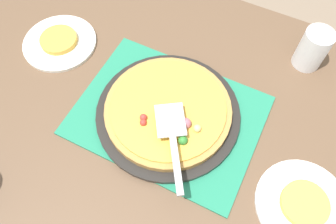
{
  "coord_description": "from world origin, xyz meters",
  "views": [
    {
      "loc": [
        0.19,
        -0.38,
        1.52
      ],
      "look_at": [
        0.0,
        0.0,
        0.77
      ],
      "focal_mm": 35.11,
      "sensor_mm": 36.0,
      "label": 1
    }
  ],
  "objects_px": {
    "served_slice_left": "(305,204)",
    "cup_far": "(313,49)",
    "pizza_server": "(173,138)",
    "served_slice_right": "(59,40)",
    "plate_far_right": "(60,43)",
    "pizza_pan": "(168,113)",
    "plate_near_left": "(303,205)",
    "pizza": "(168,110)"
  },
  "relations": [
    {
      "from": "pizza_pan",
      "to": "served_slice_left",
      "type": "xyz_separation_m",
      "value": [
        0.39,
        -0.07,
        0.01
      ]
    },
    {
      "from": "served_slice_left",
      "to": "pizza_pan",
      "type": "bearing_deg",
      "value": 169.05
    },
    {
      "from": "pizza",
      "to": "served_slice_left",
      "type": "xyz_separation_m",
      "value": [
        0.38,
        -0.07,
        -0.01
      ]
    },
    {
      "from": "served_slice_right",
      "to": "plate_far_right",
      "type": "bearing_deg",
      "value": 0.0
    },
    {
      "from": "pizza_pan",
      "to": "pizza",
      "type": "xyz_separation_m",
      "value": [
        0.0,
        -0.0,
        0.02
      ]
    },
    {
      "from": "pizza",
      "to": "cup_far",
      "type": "xyz_separation_m",
      "value": [
        0.28,
        0.34,
        0.03
      ]
    },
    {
      "from": "plate_near_left",
      "to": "plate_far_right",
      "type": "relative_size",
      "value": 1.0
    },
    {
      "from": "pizza",
      "to": "pizza_server",
      "type": "bearing_deg",
      "value": -57.19
    },
    {
      "from": "plate_far_right",
      "to": "cup_far",
      "type": "relative_size",
      "value": 1.83
    },
    {
      "from": "served_slice_right",
      "to": "pizza_pan",
      "type": "bearing_deg",
      "value": -10.75
    },
    {
      "from": "pizza_pan",
      "to": "pizza_server",
      "type": "height_order",
      "value": "pizza_server"
    },
    {
      "from": "plate_far_right",
      "to": "plate_near_left",
      "type": "bearing_deg",
      "value": -10.85
    },
    {
      "from": "plate_near_left",
      "to": "pizza_server",
      "type": "bearing_deg",
      "value": -178.72
    },
    {
      "from": "plate_near_left",
      "to": "served_slice_right",
      "type": "relative_size",
      "value": 2.0
    },
    {
      "from": "pizza_pan",
      "to": "served_slice_right",
      "type": "height_order",
      "value": "served_slice_right"
    },
    {
      "from": "cup_far",
      "to": "served_slice_left",
      "type": "bearing_deg",
      "value": -75.92
    },
    {
      "from": "pizza",
      "to": "cup_far",
      "type": "distance_m",
      "value": 0.44
    },
    {
      "from": "served_slice_left",
      "to": "served_slice_right",
      "type": "height_order",
      "value": "same"
    },
    {
      "from": "plate_far_right",
      "to": "served_slice_right",
      "type": "height_order",
      "value": "served_slice_right"
    },
    {
      "from": "pizza",
      "to": "served_slice_right",
      "type": "relative_size",
      "value": 3.0
    },
    {
      "from": "pizza",
      "to": "plate_far_right",
      "type": "height_order",
      "value": "pizza"
    },
    {
      "from": "plate_near_left",
      "to": "plate_far_right",
      "type": "distance_m",
      "value": 0.8
    },
    {
      "from": "plate_near_left",
      "to": "served_slice_right",
      "type": "bearing_deg",
      "value": 169.15
    },
    {
      "from": "served_slice_right",
      "to": "cup_far",
      "type": "distance_m",
      "value": 0.74
    },
    {
      "from": "served_slice_right",
      "to": "cup_far",
      "type": "xyz_separation_m",
      "value": [
        0.69,
        0.26,
        0.04
      ]
    },
    {
      "from": "plate_far_right",
      "to": "served_slice_left",
      "type": "bearing_deg",
      "value": -10.85
    },
    {
      "from": "plate_far_right",
      "to": "pizza_server",
      "type": "bearing_deg",
      "value": -19.11
    },
    {
      "from": "pizza_pan",
      "to": "served_slice_right",
      "type": "relative_size",
      "value": 3.45
    },
    {
      "from": "pizza",
      "to": "plate_far_right",
      "type": "distance_m",
      "value": 0.41
    },
    {
      "from": "pizza_pan",
      "to": "served_slice_right",
      "type": "bearing_deg",
      "value": 169.25
    },
    {
      "from": "plate_near_left",
      "to": "pizza_server",
      "type": "distance_m",
      "value": 0.34
    },
    {
      "from": "plate_near_left",
      "to": "served_slice_left",
      "type": "xyz_separation_m",
      "value": [
        0.0,
        0.0,
        0.01
      ]
    },
    {
      "from": "served_slice_left",
      "to": "cup_far",
      "type": "distance_m",
      "value": 0.43
    },
    {
      "from": "pizza_pan",
      "to": "pizza",
      "type": "distance_m",
      "value": 0.02
    },
    {
      "from": "pizza_server",
      "to": "served_slice_left",
      "type": "bearing_deg",
      "value": 1.28
    },
    {
      "from": "pizza_pan",
      "to": "pizza_server",
      "type": "distance_m",
      "value": 0.11
    },
    {
      "from": "plate_near_left",
      "to": "cup_far",
      "type": "bearing_deg",
      "value": 104.08
    },
    {
      "from": "served_slice_left",
      "to": "cup_far",
      "type": "xyz_separation_m",
      "value": [
        -0.1,
        0.41,
        0.04
      ]
    },
    {
      "from": "cup_far",
      "to": "served_slice_right",
      "type": "bearing_deg",
      "value": -159.04
    },
    {
      "from": "pizza",
      "to": "plate_near_left",
      "type": "height_order",
      "value": "pizza"
    },
    {
      "from": "plate_near_left",
      "to": "served_slice_right",
      "type": "xyz_separation_m",
      "value": [
        -0.79,
        0.15,
        0.01
      ]
    },
    {
      "from": "served_slice_right",
      "to": "pizza_server",
      "type": "distance_m",
      "value": 0.49
    }
  ]
}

